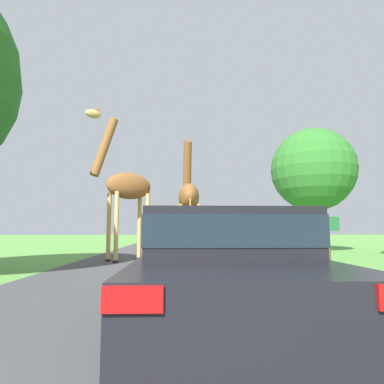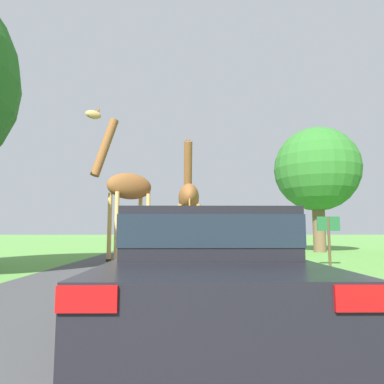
# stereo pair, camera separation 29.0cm
# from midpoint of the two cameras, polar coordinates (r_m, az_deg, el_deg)

# --- Properties ---
(road) EXTENTS (6.81, 120.00, 0.00)m
(road) POSITION_cam_midpoint_polar(r_m,az_deg,el_deg) (29.44, -1.47, -8.49)
(road) COLOR #424244
(road) RESTS_ON ground
(giraffe_near_road) EXTENTS (0.84, 2.82, 4.83)m
(giraffe_near_road) POSITION_cam_midpoint_polar(r_m,az_deg,el_deg) (12.20, 0.11, -0.77)
(giraffe_near_road) COLOR #B77F3D
(giraffe_near_road) RESTS_ON ground
(giraffe_companion) EXTENTS (2.38, 1.93, 5.42)m
(giraffe_companion) POSITION_cam_midpoint_polar(r_m,az_deg,el_deg) (12.63, -10.34, 1.04)
(giraffe_companion) COLOR tan
(giraffe_companion) RESTS_ON ground
(car_lead_maroon) EXTENTS (1.82, 4.08, 1.33)m
(car_lead_maroon) POSITION_cam_midpoint_polar(r_m,az_deg,el_deg) (3.94, 4.51, -12.27)
(car_lead_maroon) COLOR black
(car_lead_maroon) RESTS_ON ground
(car_queue_right) EXTENTS (1.94, 4.29, 1.39)m
(car_queue_right) POSITION_cam_midpoint_polar(r_m,az_deg,el_deg) (24.60, -3.90, -7.19)
(car_queue_right) COLOR silver
(car_queue_right) RESTS_ON ground
(car_queue_left) EXTENTS (1.98, 4.81, 1.39)m
(car_queue_left) POSITION_cam_midpoint_polar(r_m,az_deg,el_deg) (18.69, 2.58, -7.47)
(car_queue_left) COLOR silver
(car_queue_left) RESTS_ON ground
(tree_right_cluster) EXTENTS (4.31, 4.31, 6.40)m
(tree_right_cluster) POSITION_cam_midpoint_polar(r_m,az_deg,el_deg) (18.87, 20.49, 3.48)
(tree_right_cluster) COLOR brown
(tree_right_cluster) RESTS_ON ground
(sign_post) EXTENTS (0.70, 0.08, 1.52)m
(sign_post) POSITION_cam_midpoint_polar(r_m,az_deg,el_deg) (11.33, 22.51, -6.12)
(sign_post) COLOR #4C3823
(sign_post) RESTS_ON ground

